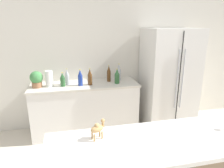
# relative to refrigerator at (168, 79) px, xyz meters

# --- Properties ---
(wall_back) EXTENTS (8.00, 0.06, 2.55)m
(wall_back) POSITION_rel_refrigerator_xyz_m (-1.11, 0.41, 0.37)
(wall_back) COLOR silver
(wall_back) RESTS_ON ground_plane
(back_counter) EXTENTS (1.84, 0.63, 0.89)m
(back_counter) POSITION_rel_refrigerator_xyz_m (-1.53, 0.08, -0.46)
(back_counter) COLOR white
(back_counter) RESTS_ON ground_plane
(refrigerator) EXTENTS (0.91, 0.76, 1.82)m
(refrigerator) POSITION_rel_refrigerator_xyz_m (0.00, 0.00, 0.00)
(refrigerator) COLOR silver
(refrigerator) RESTS_ON ground_plane
(potted_plant) EXTENTS (0.20, 0.20, 0.27)m
(potted_plant) POSITION_rel_refrigerator_xyz_m (-2.30, 0.06, 0.12)
(potted_plant) COLOR #9E6B47
(potted_plant) RESTS_ON back_counter
(paper_towel_roll) EXTENTS (0.12, 0.12, 0.26)m
(paper_towel_roll) POSITION_rel_refrigerator_xyz_m (-2.11, 0.06, 0.11)
(paper_towel_roll) COLOR white
(paper_towel_roll) RESTS_ON back_counter
(back_bottle_0) EXTENTS (0.07, 0.07, 0.30)m
(back_bottle_0) POSITION_rel_refrigerator_xyz_m (-1.09, 0.15, 0.13)
(back_bottle_0) COLOR brown
(back_bottle_0) RESTS_ON back_counter
(back_bottle_1) EXTENTS (0.08, 0.08, 0.28)m
(back_bottle_1) POSITION_rel_refrigerator_xyz_m (-1.61, 0.00, 0.12)
(back_bottle_1) COLOR navy
(back_bottle_1) RESTS_ON back_counter
(back_bottle_2) EXTENTS (0.07, 0.07, 0.28)m
(back_bottle_2) POSITION_rel_refrigerator_xyz_m (-1.45, 0.01, 0.12)
(back_bottle_2) COLOR brown
(back_bottle_2) RESTS_ON back_counter
(back_bottle_3) EXTENTS (0.08, 0.08, 0.23)m
(back_bottle_3) POSITION_rel_refrigerator_xyz_m (-1.89, 0.02, 0.09)
(back_bottle_3) COLOR #2D6033
(back_bottle_3) RESTS_ON back_counter
(back_bottle_4) EXTENTS (0.08, 0.08, 0.26)m
(back_bottle_4) POSITION_rel_refrigerator_xyz_m (-0.98, -0.01, 0.11)
(back_bottle_4) COLOR #2D6033
(back_bottle_4) RESTS_ON back_counter
(back_bottle_5) EXTENTS (0.07, 0.07, 0.28)m
(back_bottle_5) POSITION_rel_refrigerator_xyz_m (-1.82, 0.11, 0.11)
(back_bottle_5) COLOR #B2B7BC
(back_bottle_5) RESTS_ON back_counter
(back_bottle_6) EXTENTS (0.08, 0.08, 0.31)m
(back_bottle_6) POSITION_rel_refrigerator_xyz_m (-0.90, 0.18, 0.13)
(back_bottle_6) COLOR #B2B7BC
(back_bottle_6) RESTS_ON back_counter
(camel_figurine) EXTENTS (0.13, 0.09, 0.16)m
(camel_figurine) POSITION_rel_refrigerator_xyz_m (-1.60, -1.88, 0.20)
(camel_figurine) COLOR tan
(camel_figurine) RESTS_ON bar_counter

